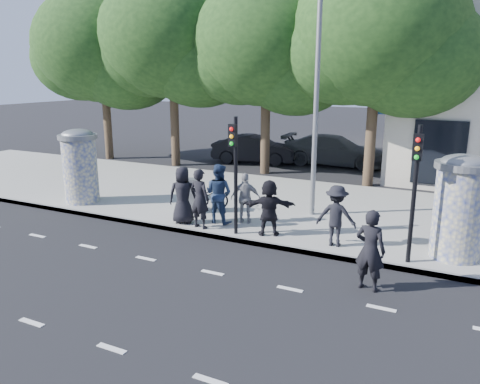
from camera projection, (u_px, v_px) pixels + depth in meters
The scene contains 26 objects.
ground at pixel (181, 297), 10.14m from camera, with size 120.00×120.00×0.00m, color black.
sidewalk at pixel (297, 207), 16.64m from camera, with size 40.00×8.00×0.15m, color gray.
curb at pixel (250, 242), 13.21m from camera, with size 40.00×0.10×0.16m, color slate.
lane_dash_near at pixel (112, 349), 8.23m from camera, with size 32.00×0.12×0.01m, color silver.
lane_dash_far at pixel (213, 273), 11.36m from camera, with size 32.00×0.12×0.01m, color silver.
ad_column_left at pixel (80, 164), 16.76m from camera, with size 1.36×1.36×2.65m.
ad_column_right at pixel (459, 205), 11.61m from camera, with size 1.36×1.36×2.65m.
traffic_pole_near at pixel (235, 164), 13.14m from camera, with size 0.22×0.31×3.40m.
traffic_pole_far at pixel (415, 181), 11.08m from camera, with size 0.22×0.31×3.40m.
street_lamp at pixel (317, 70), 14.38m from camera, with size 0.25×0.93×8.00m.
tree_far_left at pixel (102, 45), 25.05m from camera, with size 7.20×7.20×9.26m.
tree_mid_left at pixel (172, 36), 23.04m from camera, with size 7.20×7.20×9.57m.
tree_near_left at pixel (266, 42), 21.18m from camera, with size 6.80×6.80×8.97m.
tree_center at pixel (378, 32), 18.62m from camera, with size 7.00×7.00×9.30m.
ped_a at pixel (183, 195), 14.46m from camera, with size 0.88×0.57×1.80m, color black.
ped_b at pixel (200, 199), 14.00m from camera, with size 0.66×0.44×1.82m, color black.
ped_c at pixel (219, 194), 14.50m from camera, with size 0.91×0.71×1.87m, color navy.
ped_d at pixel (336, 216), 12.57m from camera, with size 1.08×0.62×1.67m, color black.
ped_e at pixel (246, 198), 14.50m from camera, with size 0.93×0.53×1.58m, color gray.
ped_f at pixel (269, 208), 13.38m from camera, with size 1.52×0.55×1.64m, color black.
man_road at pixel (370, 250), 10.28m from camera, with size 0.68×0.44×1.86m, color black.
bicycle at pixel (203, 196), 16.04m from camera, with size 1.73×0.60×0.91m, color black.
cabinet_left at pixel (191, 195), 15.70m from camera, with size 0.55×0.40×1.15m, color slate.
cabinet_right at pixel (452, 232), 12.31m from camera, with size 0.49×0.36×1.02m, color slate.
car_mid at pixel (254, 149), 25.18m from camera, with size 4.48×1.56×1.48m, color black.
car_right at pixel (334, 150), 24.55m from camera, with size 5.38×2.19×1.56m, color #484B4F.
Camera 1 is at (5.26, -7.73, 4.71)m, focal length 35.00 mm.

